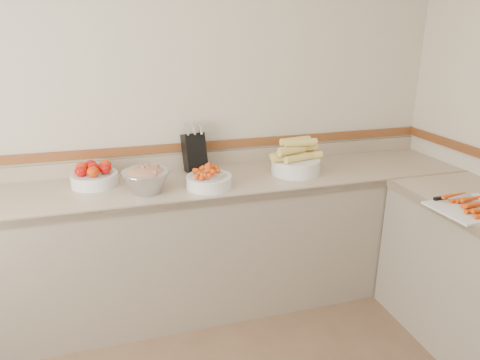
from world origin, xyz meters
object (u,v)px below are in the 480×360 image
object	(u,v)px
knife_block	(194,151)
corn_bowl	(296,161)
cherry_tomato_bowl	(209,179)
rhubarb_bowl	(146,179)
cutting_board	(473,207)
tomato_bowl	(94,176)

from	to	relation	value
knife_block	corn_bowl	xyz separation A→B (m)	(0.65, -0.24, -0.05)
cherry_tomato_bowl	rhubarb_bowl	distance (m)	0.38
cutting_board	corn_bowl	bearing A→B (deg)	128.50
cherry_tomato_bowl	corn_bowl	xyz separation A→B (m)	(0.62, 0.11, 0.03)
tomato_bowl	rhubarb_bowl	world-z (taller)	rhubarb_bowl
corn_bowl	cutting_board	world-z (taller)	corn_bowl
cherry_tomato_bowl	cutting_board	bearing A→B (deg)	-29.85
rhubarb_bowl	cutting_board	world-z (taller)	rhubarb_bowl
knife_block	rhubarb_bowl	xyz separation A→B (m)	(-0.36, -0.33, -0.06)
tomato_bowl	cutting_board	distance (m)	2.22
tomato_bowl	rhubarb_bowl	distance (m)	0.38
knife_block	cherry_tomato_bowl	xyz separation A→B (m)	(0.02, -0.35, -0.09)
tomato_bowl	corn_bowl	xyz separation A→B (m)	(1.31, -0.14, 0.03)
cherry_tomato_bowl	cutting_board	world-z (taller)	cherry_tomato_bowl
rhubarb_bowl	cherry_tomato_bowl	bearing A→B (deg)	-2.96
cherry_tomato_bowl	corn_bowl	bearing A→B (deg)	9.60
corn_bowl	rhubarb_bowl	world-z (taller)	corn_bowl
knife_block	rhubarb_bowl	bearing A→B (deg)	-137.06
cherry_tomato_bowl	corn_bowl	distance (m)	0.63
tomato_bowl	corn_bowl	distance (m)	1.31
corn_bowl	cutting_board	xyz separation A→B (m)	(0.68, -0.85, -0.07)
cutting_board	tomato_bowl	bearing A→B (deg)	153.52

